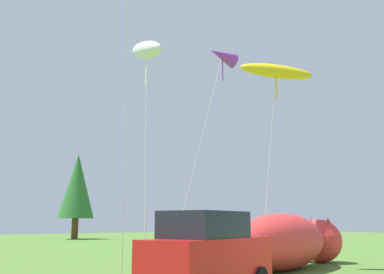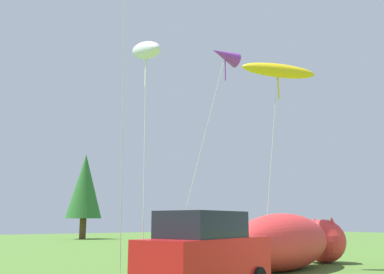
{
  "view_description": "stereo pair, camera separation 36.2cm",
  "coord_description": "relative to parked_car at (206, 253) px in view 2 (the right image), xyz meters",
  "views": [
    {
      "loc": [
        -9.71,
        -6.61,
        1.9
      ],
      "look_at": [
        -0.72,
        5.35,
        4.85
      ],
      "focal_mm": 40.0,
      "sensor_mm": 36.0,
      "label": 1
    },
    {
      "loc": [
        -9.41,
        -6.82,
        1.9
      ],
      "look_at": [
        -0.72,
        5.35,
        4.85
      ],
      "focal_mm": 40.0,
      "sensor_mm": 36.0,
      "label": 2
    }
  ],
  "objects": [
    {
      "name": "kite_white_ghost",
      "position": [
        -0.48,
        2.7,
        6.6
      ],
      "size": [
        1.19,
        2.48,
        8.32
      ],
      "color": "silver",
      "rests_on": "ground"
    },
    {
      "name": "horizon_tree_east",
      "position": [
        10.73,
        36.19,
        4.65
      ],
      "size": [
        3.89,
        3.89,
        9.29
      ],
      "color": "brown",
      "rests_on": "ground"
    },
    {
      "name": "kite_yellow_hero",
      "position": [
        6.21,
        2.85,
        7.33
      ],
      "size": [
        2.77,
        2.62,
        8.99
      ],
      "color": "silver",
      "rests_on": "ground"
    },
    {
      "name": "inflatable_cat",
      "position": [
        6.46,
        2.66,
        -0.04
      ],
      "size": [
        8.43,
        4.1,
        2.21
      ],
      "rotation": [
        0.0,
        0.0,
        0.28
      ],
      "color": "red",
      "rests_on": "ground"
    },
    {
      "name": "kite_purple_delta",
      "position": [
        5.78,
        5.91,
        8.92
      ],
      "size": [
        3.77,
        0.94,
        10.54
      ],
      "color": "silver",
      "rests_on": "ground"
    },
    {
      "name": "parked_car",
      "position": [
        0.0,
        0.0,
        0.0
      ],
      "size": [
        4.64,
        2.97,
        2.17
      ],
      "rotation": [
        0.0,
        0.0,
        0.32
      ],
      "color": "red",
      "rests_on": "ground"
    }
  ]
}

